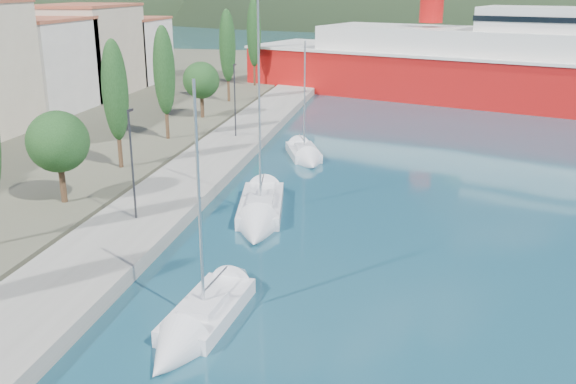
# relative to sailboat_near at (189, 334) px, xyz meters

# --- Properties ---
(ground) EXTENTS (1400.00, 1400.00, 0.00)m
(ground) POSITION_rel_sailboat_near_xyz_m (2.25, 114.49, -0.29)
(ground) COLOR #1A495B
(quay) EXTENTS (5.00, 88.00, 0.80)m
(quay) POSITION_rel_sailboat_near_xyz_m (-6.75, 20.49, 0.11)
(quay) COLOR gray
(quay) RESTS_ON ground
(tree_row) EXTENTS (3.63, 64.65, 10.82)m
(tree_row) POSITION_rel_sailboat_near_xyz_m (-12.26, 26.22, 5.57)
(tree_row) COLOR #47301E
(tree_row) RESTS_ON land_strip
(lamp_posts) EXTENTS (0.15, 46.37, 6.06)m
(lamp_posts) POSITION_rel_sailboat_near_xyz_m (-6.75, 8.92, 3.79)
(lamp_posts) COLOR #2D2D33
(lamp_posts) RESTS_ON quay
(sailboat_near) EXTENTS (2.96, 7.70, 10.80)m
(sailboat_near) POSITION_rel_sailboat_near_xyz_m (0.00, 0.00, 0.00)
(sailboat_near) COLOR silver
(sailboat_near) RESTS_ON ground
(sailboat_mid) EXTENTS (4.04, 9.76, 13.65)m
(sailboat_mid) POSITION_rel_sailboat_near_xyz_m (-0.33, 12.80, 0.03)
(sailboat_mid) COLOR silver
(sailboat_mid) RESTS_ON ground
(sailboat_far) EXTENTS (4.32, 7.08, 9.92)m
(sailboat_far) POSITION_rel_sailboat_near_xyz_m (0.14, 26.91, -0.01)
(sailboat_far) COLOR silver
(sailboat_far) RESTS_ON ground
(ferry) EXTENTS (63.20, 34.06, 12.41)m
(ferry) POSITION_rel_sailboat_near_xyz_m (17.79, 57.30, 3.48)
(ferry) COLOR #B9110F
(ferry) RESTS_ON ground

